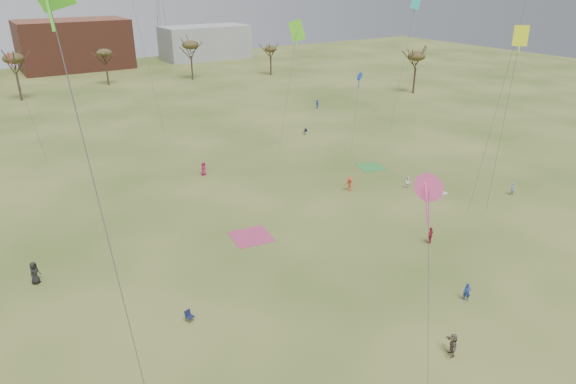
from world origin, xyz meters
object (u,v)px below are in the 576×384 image
camp_chair_left (190,319)px  camp_chair_right (305,133)px  spectator_fore_a (430,235)px  flyer_near_right (467,292)px

camp_chair_left → camp_chair_right: bearing=25.7°
camp_chair_right → spectator_fore_a: bearing=-31.2°
spectator_fore_a → camp_chair_right: 35.31m
spectator_fore_a → flyer_near_right: bearing=42.8°
spectator_fore_a → camp_chair_left: 22.54m
camp_chair_right → flyer_near_right: bearing=-34.0°
camp_chair_left → camp_chair_right: (32.22, 32.84, 0.00)m
flyer_near_right → camp_chair_right: bearing=125.9°
flyer_near_right → camp_chair_right: flyer_near_right is taller
spectator_fore_a → camp_chair_right: spectator_fore_a is taller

